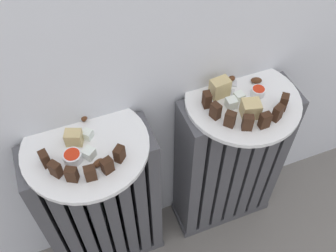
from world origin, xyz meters
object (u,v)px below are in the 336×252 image
plate_left (85,147)px  fork (233,92)px  radiator_right (229,165)px  radiator_left (102,208)px  jam_bowl_right (258,91)px  plate_right (243,100)px  jam_bowl_left (73,157)px

plate_left → fork: (0.40, 0.03, 0.01)m
radiator_right → fork: fork is taller
radiator_left → jam_bowl_right: 0.55m
plate_right → jam_bowl_left: 0.44m
radiator_left → fork: 0.50m
radiator_left → plate_right: (0.41, -0.00, 0.30)m
radiator_left → plate_right: 0.51m
radiator_right → fork: size_ratio=5.82×
plate_left → jam_bowl_right: 0.45m
radiator_left → radiator_right: size_ratio=1.00×
fork → plate_left: bearing=-175.8°
jam_bowl_left → fork: (0.43, 0.06, -0.01)m
plate_left → plate_right: (0.41, 0.00, 0.00)m
radiator_left → plate_right: size_ratio=1.92×
radiator_right → jam_bowl_right: bearing=0.2°
plate_right → jam_bowl_right: (0.04, 0.00, 0.02)m
plate_right → jam_bowl_left: size_ratio=7.02×
radiator_right → jam_bowl_left: 0.54m
fork → jam_bowl_left: bearing=-172.0°
plate_right → jam_bowl_right: bearing=0.2°
radiator_right → jam_bowl_right: 0.32m
radiator_right → fork: bearing=114.7°
plate_right → plate_left: bearing=180.0°
radiator_left → jam_bowl_left: size_ratio=13.51×
radiator_left → plate_right: bearing=-0.0°
radiator_left → jam_bowl_right: jam_bowl_right is taller
plate_left → fork: 0.40m
jam_bowl_left → jam_bowl_right: jam_bowl_left is taller
radiator_right → jam_bowl_left: jam_bowl_left is taller
radiator_right → plate_right: size_ratio=1.92×
jam_bowl_right → radiator_left: bearing=-180.0°
radiator_left → fork: fork is taller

